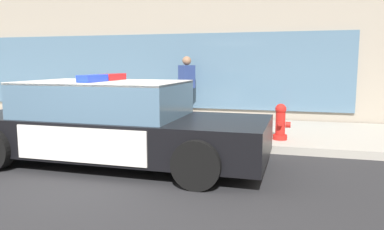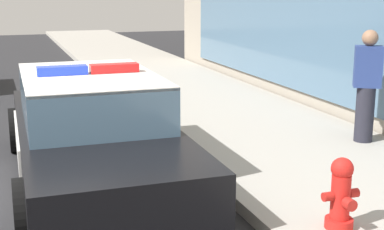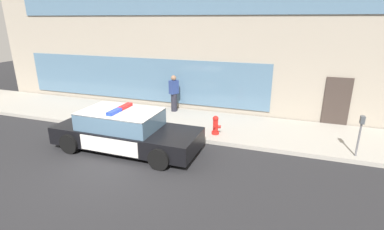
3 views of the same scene
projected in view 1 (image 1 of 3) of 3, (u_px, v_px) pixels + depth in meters
The scene contains 6 objects.
ground at pixel (109, 182), 5.30m from camera, with size 48.00×48.00×0.00m, color #262628.
sidewalk at pixel (187, 129), 9.08m from camera, with size 48.00×3.34×0.15m, color #A39E93.
storefront_building at pixel (237, 19), 15.46m from camera, with size 21.73×11.05×6.98m.
police_cruiser at pixel (113, 123), 6.25m from camera, with size 5.05×2.12×1.49m.
fire_hydrant at pixel (281, 122), 7.46m from camera, with size 0.34×0.39×0.73m.
pedestrian_on_sidewalk at pixel (187, 88), 10.13m from camera, with size 0.43×0.48×1.71m.
Camera 1 is at (2.50, -4.61, 1.68)m, focal length 34.88 mm.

